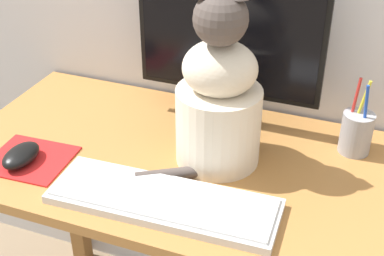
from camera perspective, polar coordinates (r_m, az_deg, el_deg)
desk at (r=1.27m, az=1.71°, el=-8.19°), size 1.19×0.56×0.72m
monitor at (r=1.26m, az=3.95°, el=8.79°), size 0.45×0.17×0.38m
keyboard at (r=1.08m, az=-3.07°, el=-7.69°), size 0.47×0.17×0.02m
mousepad_left at (r=1.27m, az=-16.88°, el=-3.20°), size 0.19×0.17×0.00m
computer_mouse_left at (r=1.25m, az=-17.78°, el=-2.79°), size 0.07×0.10×0.04m
cat at (r=1.13m, az=2.84°, el=3.21°), size 0.25×0.27×0.42m
pen_cup at (r=1.27m, az=17.13°, el=-0.41°), size 0.07×0.07×0.18m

